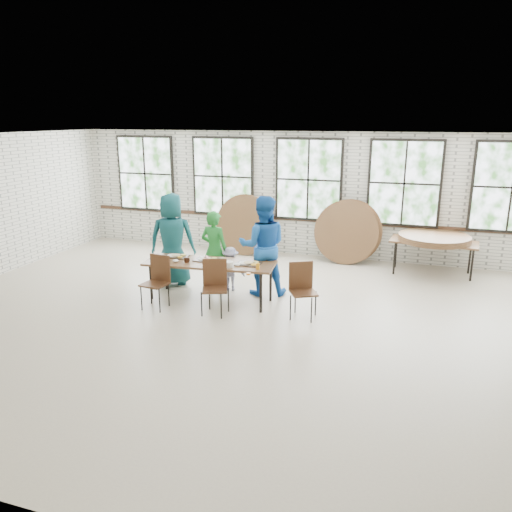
{
  "coord_description": "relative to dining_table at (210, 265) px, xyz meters",
  "views": [
    {
      "loc": [
        2.52,
        -7.31,
        3.31
      ],
      "look_at": [
        0.0,
        0.4,
        1.05
      ],
      "focal_mm": 35.0,
      "sensor_mm": 36.0,
      "label": 1
    }
  ],
  "objects": [
    {
      "name": "adult_green",
      "position": [
        -0.18,
        0.65,
        0.1
      ],
      "size": [
        0.62,
        0.44,
        1.58
      ],
      "primitive_type": "imported",
      "rotation": [
        0.0,
        0.0,
        3.02
      ],
      "color": "#227F2D",
      "rests_on": "ground"
    },
    {
      "name": "toddler",
      "position": [
        0.15,
        0.65,
        -0.25
      ],
      "size": [
        0.62,
        0.45,
        0.87
      ],
      "primitive_type": "imported",
      "rotation": [
        0.0,
        0.0,
        3.38
      ],
      "color": "#15143F",
      "rests_on": "ground"
    },
    {
      "name": "adult_blue",
      "position": [
        0.82,
        0.65,
        0.27
      ],
      "size": [
        1.11,
        0.97,
        1.91
      ],
      "primitive_type": "imported",
      "rotation": [
        0.0,
        0.0,
        3.45
      ],
      "color": "#1857AC",
      "rests_on": "ground"
    },
    {
      "name": "round_tops_leaning",
      "position": [
        0.78,
        3.34,
        0.05
      ],
      "size": [
        4.11,
        0.47,
        1.49
      ],
      "color": "brown",
      "rests_on": "ground"
    },
    {
      "name": "dining_table",
      "position": [
        0.0,
        0.0,
        0.0
      ],
      "size": [
        2.46,
        1.02,
        0.74
      ],
      "rotation": [
        0.0,
        0.0,
        0.09
      ],
      "color": "brown",
      "rests_on": "ground"
    },
    {
      "name": "tabletop_clutter",
      "position": [
        0.09,
        -0.02,
        0.08
      ],
      "size": [
        1.99,
        0.57,
        0.11
      ],
      "color": "black",
      "rests_on": "dining_table"
    },
    {
      "name": "adult_teal",
      "position": [
        -1.1,
        0.65,
        0.25
      ],
      "size": [
        1.06,
        0.85,
        1.88
      ],
      "primitive_type": "imported",
      "rotation": [
        0.0,
        0.0,
        3.46
      ],
      "color": "#154953",
      "rests_on": "ground"
    },
    {
      "name": "round_tops_stacked",
      "position": [
        3.95,
        3.01,
        0.12
      ],
      "size": [
        1.5,
        1.5,
        0.13
      ],
      "color": "brown",
      "rests_on": "storage_table"
    },
    {
      "name": "chair_spare",
      "position": [
        1.79,
        -0.22,
        -0.13
      ],
      "size": [
        0.56,
        0.56,
        0.95
      ],
      "rotation": [
        0.0,
        0.0,
        0.5
      ],
      "color": "#482B18",
      "rests_on": "ground"
    },
    {
      "name": "storage_table",
      "position": [
        3.95,
        3.01,
        -0.0
      ],
      "size": [
        1.86,
        0.92,
        0.74
      ],
      "rotation": [
        0.0,
        0.0,
        -0.09
      ],
      "color": "brown",
      "rests_on": "ground"
    },
    {
      "name": "chair_near_left",
      "position": [
        -0.76,
        -0.6,
        -0.13
      ],
      "size": [
        0.48,
        0.46,
        0.95
      ],
      "rotation": [
        0.0,
        0.0,
        -0.15
      ],
      "color": "#482B18",
      "rests_on": "ground"
    },
    {
      "name": "chair_near_right",
      "position": [
        0.32,
        -0.53,
        -0.13
      ],
      "size": [
        0.54,
        0.53,
        0.95
      ],
      "rotation": [
        0.0,
        0.0,
        0.37
      ],
      "color": "#482B18",
      "rests_on": "ground"
    },
    {
      "name": "room",
      "position": [
        1.02,
        3.64,
        1.14
      ],
      "size": [
        12.0,
        12.0,
        12.0
      ],
      "color": "#C2B69A",
      "rests_on": "ground"
    }
  ]
}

